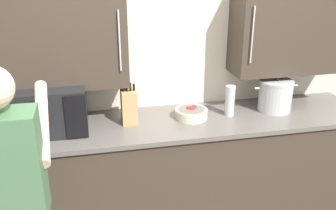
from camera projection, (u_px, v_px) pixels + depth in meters
back_wall_tiled at (177, 42)px, 2.93m from camera, size 4.30×0.44×2.89m
counter_unit at (185, 173)px, 3.02m from camera, size 2.85×0.65×0.95m
microwave_oven at (45, 108)px, 2.62m from camera, size 0.61×0.77×0.33m
thermos_flask at (230, 101)px, 2.88m from camera, size 0.08×0.08×0.24m
knife_block at (129, 106)px, 2.75m from camera, size 0.11×0.15×0.33m
fruit_bowl at (191, 113)px, 2.86m from camera, size 0.25×0.25×0.09m
stock_pot at (275, 95)px, 2.97m from camera, size 0.36×0.26×0.28m
person_figure at (12, 196)px, 1.86m from camera, size 0.44×0.66×1.67m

